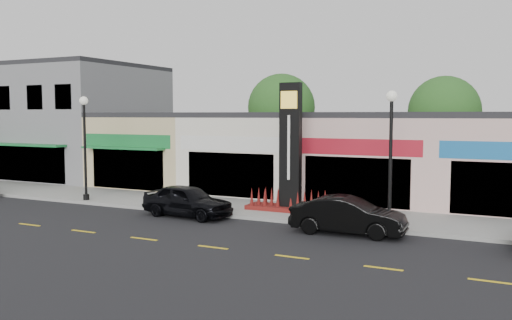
% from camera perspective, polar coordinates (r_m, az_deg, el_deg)
% --- Properties ---
extents(ground, '(120.00, 120.00, 0.00)m').
position_cam_1_polar(ground, '(23.42, -7.20, -6.74)').
color(ground, black).
rests_on(ground, ground).
extents(sidewalk, '(52.00, 4.30, 0.15)m').
position_cam_1_polar(sidewalk, '(27.09, -2.17, -4.97)').
color(sidewalk, gray).
rests_on(sidewalk, ground).
extents(curb, '(52.00, 0.20, 0.15)m').
position_cam_1_polar(curb, '(25.15, -4.59, -5.74)').
color(curb, gray).
rests_on(curb, ground).
extents(building_grey_2story, '(12.00, 10.95, 8.30)m').
position_cam_1_polar(building_grey_2story, '(43.30, -19.09, 3.84)').
color(building_grey_2story, slate).
rests_on(building_grey_2story, ground).
extents(shop_beige, '(7.00, 10.85, 4.80)m').
position_cam_1_polar(shop_beige, '(37.27, -8.61, 1.25)').
color(shop_beige, tan).
rests_on(shop_beige, ground).
extents(shop_cream, '(7.00, 10.01, 4.80)m').
position_cam_1_polar(shop_cream, '(33.83, 1.23, 0.95)').
color(shop_cream, beige).
rests_on(shop_cream, ground).
extents(shop_pink_w, '(7.00, 10.01, 4.80)m').
position_cam_1_polar(shop_pink_w, '(31.57, 12.86, 0.55)').
color(shop_pink_w, '#C8A898').
rests_on(shop_pink_w, ground).
extents(tree_rear_west, '(5.20, 5.20, 7.83)m').
position_cam_1_polar(tree_rear_west, '(42.11, 2.69, 5.54)').
color(tree_rear_west, '#382619').
rests_on(tree_rear_west, ground).
extents(tree_rear_mid, '(4.80, 4.80, 7.29)m').
position_cam_1_polar(tree_rear_mid, '(38.99, 19.19, 4.85)').
color(tree_rear_mid, '#382619').
rests_on(tree_rear_mid, ground).
extents(lamp_west_near, '(0.44, 0.44, 5.47)m').
position_cam_1_polar(lamp_west_near, '(29.91, -17.59, 2.29)').
color(lamp_west_near, black).
rests_on(lamp_west_near, sidewalk).
extents(lamp_east_near, '(0.44, 0.44, 5.47)m').
position_cam_1_polar(lamp_east_near, '(22.22, 14.00, 1.58)').
color(lamp_east_near, black).
rests_on(lamp_east_near, sidewalk).
extents(pylon_sign, '(4.20, 1.30, 6.00)m').
position_cam_1_polar(pylon_sign, '(25.40, 3.64, -0.62)').
color(pylon_sign, '#550E10').
rests_on(pylon_sign, sidewalk).
extents(car_black_sedan, '(2.19, 4.52, 1.49)m').
position_cam_1_polar(car_black_sedan, '(25.03, -7.24, -4.26)').
color(car_black_sedan, black).
rests_on(car_black_sedan, ground).
extents(car_black_conv, '(1.66, 4.48, 1.46)m').
position_cam_1_polar(car_black_conv, '(21.54, 9.67, -5.80)').
color(car_black_conv, black).
rests_on(car_black_conv, ground).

